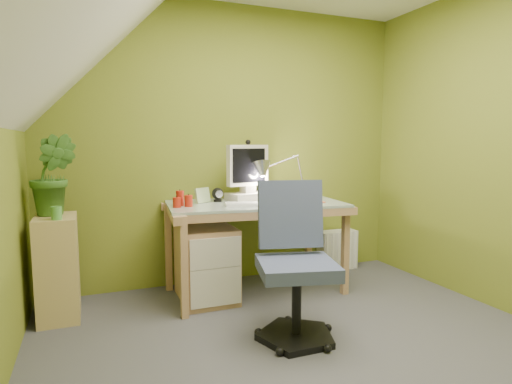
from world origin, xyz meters
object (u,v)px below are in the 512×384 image
object	(u,v)px
monitor	(248,168)
potted_plant	(53,175)
desk	(256,248)
radiator	(337,250)
side_ledge	(58,267)
task_chair	(297,265)
desk_lamp	(296,167)

from	to	relation	value
monitor	potted_plant	world-z (taller)	potted_plant
desk	radiator	bearing A→B (deg)	23.67
potted_plant	radiator	world-z (taller)	potted_plant
monitor	radiator	distance (m)	1.28
potted_plant	radiator	distance (m)	2.59
desk	potted_plant	size ratio (longest dim) A/B	2.47
side_ledge	task_chair	world-z (taller)	task_chair
desk_lamp	potted_plant	xyz separation A→B (m)	(-1.92, -0.10, -0.01)
monitor	task_chair	bearing A→B (deg)	-107.50
side_ledge	task_chair	bearing A→B (deg)	-33.28
desk	side_ledge	world-z (taller)	desk
side_ledge	radiator	size ratio (longest dim) A/B	1.93
desk_lamp	radiator	size ratio (longest dim) A/B	1.45
side_ledge	task_chair	xyz separation A→B (m)	(1.39, -0.91, 0.11)
desk	potted_plant	world-z (taller)	potted_plant
potted_plant	desk	bearing A→B (deg)	-3.08
side_ledge	desk_lamp	bearing A→B (deg)	4.51
radiator	task_chair	bearing A→B (deg)	-130.98
monitor	desk_lamp	bearing A→B (deg)	-13.44
monitor	side_ledge	bearing A→B (deg)	172.44
task_chair	radiator	xyz separation A→B (m)	(1.05, 1.20, -0.29)
monitor	side_ledge	size ratio (longest dim) A/B	0.73
desk_lamp	task_chair	world-z (taller)	desk_lamp
monitor	radiator	world-z (taller)	monitor
desk	potted_plant	xyz separation A→B (m)	(-1.47, 0.08, 0.63)
task_chair	radiator	size ratio (longest dim) A/B	2.53
potted_plant	radiator	xyz separation A→B (m)	(2.45, 0.24, -0.81)
monitor	potted_plant	size ratio (longest dim) A/B	0.94
desk_lamp	side_ledge	distance (m)	2.03
monitor	radiator	size ratio (longest dim) A/B	1.41
monitor	desk_lamp	world-z (taller)	desk_lamp
desk	desk_lamp	xyz separation A→B (m)	(0.45, 0.18, 0.64)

